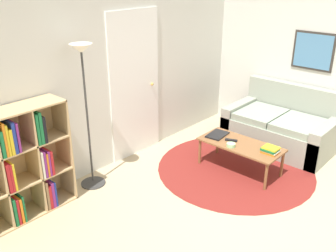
{
  "coord_description": "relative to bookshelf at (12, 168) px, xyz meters",
  "views": [
    {
      "loc": [
        -2.99,
        -1.32,
        2.5
      ],
      "look_at": [
        -0.13,
        1.26,
        0.85
      ],
      "focal_mm": 40.0,
      "sensor_mm": 36.0,
      "label": 1
    }
  ],
  "objects": [
    {
      "name": "floor_lamp",
      "position": [
        0.94,
        -0.05,
        0.73
      ],
      "size": [
        0.3,
        0.3,
        1.74
      ],
      "color": "#333333",
      "rests_on": "ground_plane"
    },
    {
      "name": "bowl",
      "position": [
        2.29,
        -1.16,
        -0.2
      ],
      "size": [
        0.11,
        0.11,
        0.05
      ],
      "color": "#9ED193",
      "rests_on": "coffee_table"
    },
    {
      "name": "bookshelf",
      "position": [
        0.0,
        0.0,
        0.0
      ],
      "size": [
        1.16,
        0.34,
        1.22
      ],
      "color": "tan",
      "rests_on": "ground_plane"
    },
    {
      "name": "rug",
      "position": [
        2.44,
        -1.16,
        -0.6
      ],
      "size": [
        2.07,
        2.07,
        0.01
      ],
      "color": "maroon",
      "rests_on": "ground_plane"
    },
    {
      "name": "laptop",
      "position": [
        2.46,
        -0.84,
        -0.21
      ],
      "size": [
        0.34,
        0.24,
        0.02
      ],
      "color": "black",
      "rests_on": "coffee_table"
    },
    {
      "name": "wall_right",
      "position": [
        3.99,
        -0.97,
        0.7
      ],
      "size": [
        0.08,
        5.3,
        2.6
      ],
      "color": "silver",
      "rests_on": "ground_plane"
    },
    {
      "name": "coffee_table",
      "position": [
        2.45,
        -1.21,
        -0.26
      ],
      "size": [
        0.5,
        1.07,
        0.38
      ],
      "color": "brown",
      "rests_on": "ground_plane"
    },
    {
      "name": "wall_back",
      "position": [
        1.59,
        0.21,
        0.69
      ],
      "size": [
        7.78,
        0.11,
        2.6
      ],
      "color": "silver",
      "rests_on": "ground_plane"
    },
    {
      "name": "remote",
      "position": [
        2.44,
        -1.07,
        -0.21
      ],
      "size": [
        0.1,
        0.17,
        0.02
      ],
      "color": "black",
      "rests_on": "coffee_table"
    },
    {
      "name": "ground_plane",
      "position": [
        1.57,
        -2.11,
        -0.6
      ],
      "size": [
        14.0,
        14.0,
        0.0
      ],
      "primitive_type": "plane",
      "color": "tan"
    },
    {
      "name": "book_stack_on_table",
      "position": [
        2.47,
        -1.61,
        -0.18
      ],
      "size": [
        0.17,
        0.2,
        0.08
      ],
      "color": "orange",
      "rests_on": "coffee_table"
    },
    {
      "name": "couch",
      "position": [
        3.55,
        -1.26,
        -0.32
      ],
      "size": [
        0.94,
        1.51,
        0.88
      ],
      "color": "gray",
      "rests_on": "ground_plane"
    }
  ]
}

